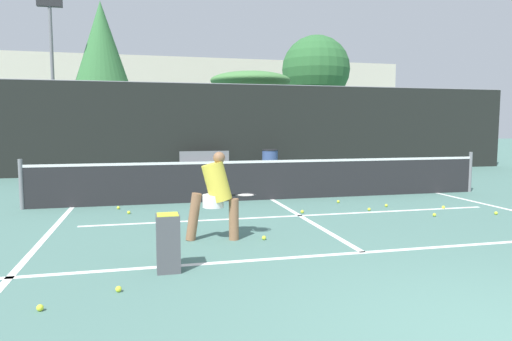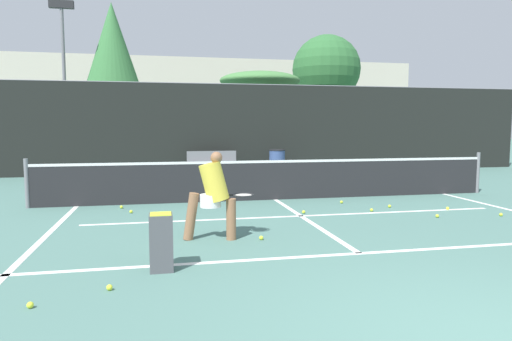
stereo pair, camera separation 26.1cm
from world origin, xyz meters
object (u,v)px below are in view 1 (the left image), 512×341
Objects in this scene: ball_hopper at (168,241)px; trash_bin at (270,162)px; player_practicing at (216,193)px; courtside_bench at (205,162)px; parked_car at (294,150)px.

ball_hopper is 11.28m from trash_bin.
player_practicing is 1.64m from ball_hopper.
courtside_bench is 2.36m from trash_bin.
ball_hopper is at bearing -111.66° from trash_bin.
courtside_bench is (1.81, 10.70, 0.10)m from ball_hopper.
player_practicing is 14.38m from parked_car.
parked_car reaches higher than courtside_bench.
parked_car is at bearing 38.61° from courtside_bench.
courtside_bench reaches higher than ball_hopper.
ball_hopper is 0.16× the size of parked_car.
parked_car is at bearing 77.82° from player_practicing.
ball_hopper is at bearing -108.78° from player_practicing.
parked_car is (2.31, 4.12, 0.17)m from trash_bin.
player_practicing reaches higher than ball_hopper.
player_practicing is at bearing 60.15° from ball_hopper.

